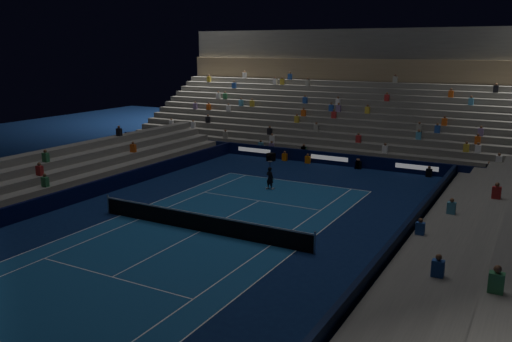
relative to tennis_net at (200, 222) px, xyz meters
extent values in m
plane|color=#0B1B46|center=(0.00, 0.00, -0.50)|extent=(90.00, 90.00, 0.00)
cube|color=navy|center=(0.00, 0.00, -0.50)|extent=(10.97, 23.77, 0.01)
cube|color=black|center=(0.00, 18.50, 0.00)|extent=(44.00, 0.25, 1.00)
cube|color=black|center=(9.70, 0.00, 0.00)|extent=(0.25, 37.00, 1.00)
cube|color=black|center=(-9.70, 0.00, 0.00)|extent=(0.25, 37.00, 1.00)
cube|color=#605F5B|center=(0.00, 19.50, -0.25)|extent=(44.00, 1.00, 0.50)
cube|color=#605F5B|center=(0.00, 20.50, 0.00)|extent=(44.00, 1.00, 1.00)
cube|color=#605F5B|center=(0.00, 21.50, 0.25)|extent=(44.00, 1.00, 1.50)
cube|color=#605F5B|center=(0.00, 22.50, 0.50)|extent=(44.00, 1.00, 2.00)
cube|color=#605F5B|center=(0.00, 23.50, 0.75)|extent=(44.00, 1.00, 2.50)
cube|color=#605F5B|center=(0.00, 24.50, 1.00)|extent=(44.00, 1.00, 3.00)
cube|color=#605F5B|center=(0.00, 25.50, 1.25)|extent=(44.00, 1.00, 3.50)
cube|color=#605F5B|center=(0.00, 26.50, 1.50)|extent=(44.00, 1.00, 4.00)
cube|color=#605F5B|center=(0.00, 27.50, 1.75)|extent=(44.00, 1.00, 4.50)
cube|color=#605F5B|center=(0.00, 28.50, 2.00)|extent=(44.00, 1.00, 5.00)
cube|color=#605F5B|center=(0.00, 29.50, 2.25)|extent=(44.00, 1.00, 5.50)
cube|color=#605F5B|center=(0.00, 30.50, 2.50)|extent=(44.00, 1.00, 6.00)
cube|color=#7C694C|center=(0.00, 31.60, 6.60)|extent=(44.00, 0.60, 2.20)
cube|color=#484845|center=(0.00, 33.00, 9.20)|extent=(44.00, 2.40, 3.00)
cube|color=#63635E|center=(10.50, 0.00, -0.25)|extent=(1.00, 37.00, 0.50)
cube|color=#63635E|center=(11.50, 0.00, 0.00)|extent=(1.00, 37.00, 1.00)
cube|color=#63635E|center=(12.50, 0.00, 0.25)|extent=(1.00, 37.00, 1.50)
cube|color=#63635E|center=(13.50, 0.00, 0.50)|extent=(1.00, 37.00, 2.00)
cube|color=#63635E|center=(14.50, 0.00, 0.75)|extent=(1.00, 37.00, 2.50)
cube|color=slate|center=(-10.50, 0.00, -0.25)|extent=(1.00, 37.00, 0.50)
cube|color=slate|center=(-11.50, 0.00, 0.00)|extent=(1.00, 37.00, 1.00)
cube|color=slate|center=(-12.50, 0.00, 0.25)|extent=(1.00, 37.00, 1.50)
cube|color=slate|center=(-13.50, 0.00, 0.50)|extent=(1.00, 37.00, 2.00)
cube|color=slate|center=(-14.50, 0.00, 0.75)|extent=(1.00, 37.00, 2.50)
cylinder|color=#B2B2B7|center=(-6.40, 0.00, 0.05)|extent=(0.10, 0.10, 1.10)
cylinder|color=#B2B2B7|center=(6.40, 0.00, 0.05)|extent=(0.10, 0.10, 1.10)
cube|color=black|center=(0.00, 0.00, -0.05)|extent=(12.80, 0.03, 0.90)
cube|color=white|center=(0.00, 0.00, 0.44)|extent=(12.80, 0.04, 0.08)
imported|color=black|center=(-0.70, 9.20, 0.27)|extent=(0.62, 0.46, 1.55)
cube|color=black|center=(-4.81, 17.32, -0.16)|extent=(0.65, 0.73, 0.68)
cylinder|color=black|center=(-4.81, 16.83, 0.04)|extent=(0.24, 0.38, 0.16)
camera|label=1|loc=(15.05, -21.26, 8.79)|focal=36.93mm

